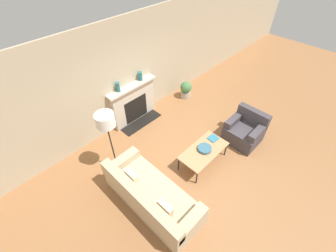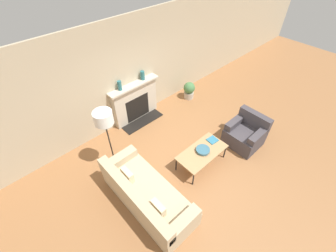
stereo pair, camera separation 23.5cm
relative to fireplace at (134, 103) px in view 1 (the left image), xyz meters
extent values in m
plane|color=#99663D|center=(0.00, -2.34, -0.57)|extent=(18.00, 18.00, 0.00)
cube|color=#BCAD8E|center=(0.00, 0.14, 0.88)|extent=(18.00, 0.06, 2.90)
cube|color=beige|center=(0.00, 0.01, -0.01)|extent=(1.41, 0.20, 1.13)
cube|color=black|center=(0.00, -0.07, -0.17)|extent=(0.78, 0.04, 0.73)
cube|color=black|center=(0.00, -0.27, -0.56)|extent=(1.27, 0.40, 0.02)
cube|color=beige|center=(0.00, -0.02, 0.58)|extent=(1.53, 0.28, 0.05)
cube|color=tan|center=(-1.48, -2.37, -0.35)|extent=(0.88, 2.17, 0.45)
cube|color=tan|center=(-1.83, -2.37, 0.06)|extent=(0.20, 2.17, 0.37)
cube|color=tan|center=(-1.48, -3.35, -0.03)|extent=(0.81, 0.22, 0.20)
cube|color=tan|center=(-1.48, -1.40, -0.03)|extent=(0.81, 0.22, 0.20)
cube|color=beige|center=(-1.61, -2.86, 0.01)|extent=(0.12, 0.32, 0.28)
cube|color=beige|center=(-1.61, -1.89, 0.01)|extent=(0.12, 0.32, 0.28)
cube|color=#423D42|center=(1.44, -2.77, -0.35)|extent=(0.80, 0.86, 0.45)
cube|color=#423D42|center=(1.76, -2.77, 0.08)|extent=(0.18, 0.86, 0.41)
cube|color=#423D42|center=(1.44, -2.43, -0.03)|extent=(0.72, 0.18, 0.18)
cube|color=#423D42|center=(1.44, -3.11, -0.03)|extent=(0.72, 0.18, 0.18)
cube|color=tan|center=(0.10, -2.46, -0.14)|extent=(1.24, 0.63, 0.03)
cylinder|color=black|center=(-0.48, -2.73, -0.37)|extent=(0.03, 0.03, 0.42)
cylinder|color=black|center=(0.68, -2.73, -0.37)|extent=(0.03, 0.03, 0.42)
cylinder|color=black|center=(-0.48, -2.18, -0.37)|extent=(0.03, 0.03, 0.42)
cylinder|color=black|center=(0.68, -2.18, -0.37)|extent=(0.03, 0.03, 0.42)
cylinder|color=#38667A|center=(0.12, -2.45, -0.12)|extent=(0.11, 0.11, 0.02)
cylinder|color=#38667A|center=(0.12, -2.45, -0.08)|extent=(0.33, 0.33, 0.06)
cube|color=teal|center=(0.56, -2.39, -0.12)|extent=(0.26, 0.24, 0.02)
cylinder|color=black|center=(-1.47, -1.05, -0.56)|extent=(0.29, 0.29, 0.03)
cylinder|color=black|center=(-1.47, -1.05, 0.16)|extent=(0.03, 0.03, 1.42)
cylinder|color=white|center=(-1.47, -1.05, 0.97)|extent=(0.40, 0.40, 0.29)
cylinder|color=#28666B|center=(-0.40, 0.01, 0.74)|extent=(0.10, 0.10, 0.26)
cylinder|color=#28666B|center=(0.34, 0.01, 0.73)|extent=(0.12, 0.12, 0.25)
cylinder|color=#B2A899|center=(1.88, -0.37, -0.46)|extent=(0.32, 0.32, 0.22)
sphere|color=#477A47|center=(1.88, -0.37, -0.19)|extent=(0.37, 0.37, 0.37)
camera|label=1|loc=(-2.96, -4.24, 3.96)|focal=24.00mm
camera|label=2|loc=(-2.79, -4.40, 3.96)|focal=24.00mm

